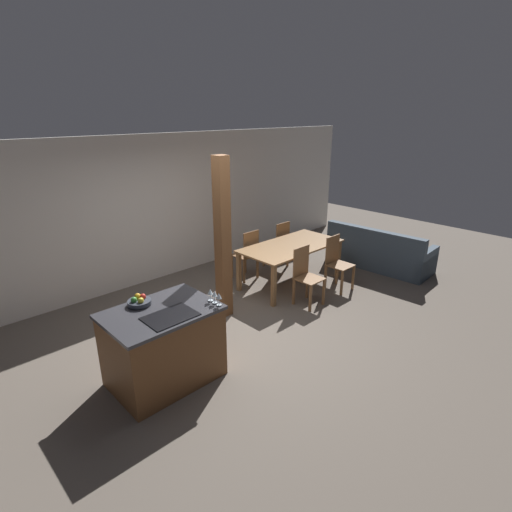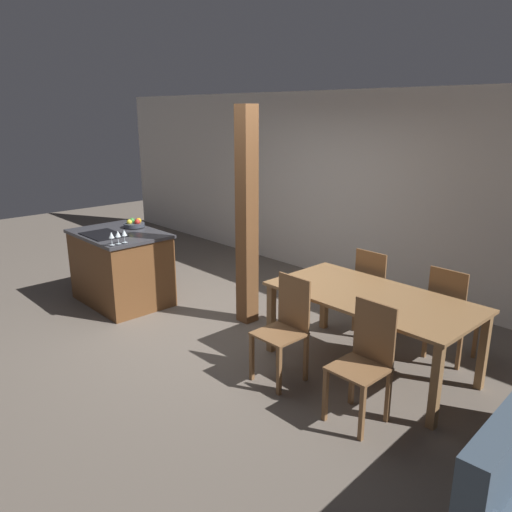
% 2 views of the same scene
% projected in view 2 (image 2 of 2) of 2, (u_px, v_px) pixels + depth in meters
% --- Properties ---
extents(ground_plane, '(16.00, 16.00, 0.00)m').
position_uv_depth(ground_plane, '(208.00, 327.00, 5.81)').
color(ground_plane, '#665B51').
extents(wall_back, '(11.20, 0.08, 2.70)m').
position_uv_depth(wall_back, '(347.00, 189.00, 7.09)').
color(wall_back, silver).
rests_on(wall_back, ground_plane).
extents(kitchen_island, '(1.26, 0.90, 0.95)m').
position_uv_depth(kitchen_island, '(121.00, 267.00, 6.46)').
color(kitchen_island, brown).
rests_on(kitchen_island, ground_plane).
extents(fruit_bowl, '(0.27, 0.27, 0.11)m').
position_uv_depth(fruit_bowl, '(134.00, 224.00, 6.57)').
color(fruit_bowl, '#383D47').
rests_on(fruit_bowl, kitchen_island).
extents(wine_glass_near, '(0.07, 0.07, 0.15)m').
position_uv_depth(wine_glass_near, '(111.00, 236.00, 5.66)').
color(wine_glass_near, silver).
rests_on(wine_glass_near, kitchen_island).
extents(wine_glass_middle, '(0.07, 0.07, 0.15)m').
position_uv_depth(wine_glass_middle, '(118.00, 234.00, 5.71)').
color(wine_glass_middle, silver).
rests_on(wine_glass_middle, kitchen_island).
extents(wine_glass_far, '(0.07, 0.07, 0.15)m').
position_uv_depth(wine_glass_far, '(124.00, 233.00, 5.76)').
color(wine_glass_far, silver).
rests_on(wine_glass_far, kitchen_island).
extents(dining_table, '(1.94, 0.99, 0.76)m').
position_uv_depth(dining_table, '(372.00, 304.00, 4.70)').
color(dining_table, olive).
rests_on(dining_table, ground_plane).
extents(dining_chair_near_left, '(0.40, 0.40, 0.98)m').
position_uv_depth(dining_chair_near_left, '(285.00, 327.00, 4.58)').
color(dining_chair_near_left, brown).
rests_on(dining_chair_near_left, ground_plane).
extents(dining_chair_near_right, '(0.40, 0.40, 0.98)m').
position_uv_depth(dining_chair_near_right, '(364.00, 360.00, 3.96)').
color(dining_chair_near_right, brown).
rests_on(dining_chair_near_right, ground_plane).
extents(dining_chair_far_left, '(0.40, 0.40, 0.98)m').
position_uv_depth(dining_chair_far_left, '(375.00, 290.00, 5.52)').
color(dining_chair_far_left, brown).
rests_on(dining_chair_far_left, ground_plane).
extents(dining_chair_far_right, '(0.40, 0.40, 0.98)m').
position_uv_depth(dining_chair_far_right, '(450.00, 313.00, 4.91)').
color(dining_chair_far_right, brown).
rests_on(dining_chair_far_right, ground_plane).
extents(timber_post, '(0.19, 0.19, 2.49)m').
position_uv_depth(timber_post, '(247.00, 218.00, 5.65)').
color(timber_post, brown).
rests_on(timber_post, ground_plane).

